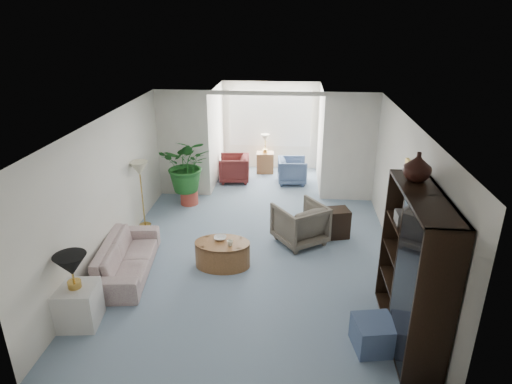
# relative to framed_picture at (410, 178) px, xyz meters

# --- Properties ---
(floor) EXTENTS (6.00, 6.00, 0.00)m
(floor) POSITION_rel_framed_picture_xyz_m (-2.46, 0.10, -1.70)
(floor) COLOR gray
(floor) RESTS_ON ground
(sunroom_floor) EXTENTS (2.60, 2.60, 0.00)m
(sunroom_floor) POSITION_rel_framed_picture_xyz_m (-2.46, 4.20, -1.70)
(sunroom_floor) COLOR gray
(sunroom_floor) RESTS_ON ground
(back_pier_left) EXTENTS (1.20, 0.12, 2.50)m
(back_pier_left) POSITION_rel_framed_picture_xyz_m (-4.36, 3.10, -0.45)
(back_pier_left) COLOR silver
(back_pier_left) RESTS_ON ground
(back_pier_right) EXTENTS (1.20, 0.12, 2.50)m
(back_pier_right) POSITION_rel_framed_picture_xyz_m (-0.56, 3.10, -0.45)
(back_pier_right) COLOR silver
(back_pier_right) RESTS_ON ground
(back_header) EXTENTS (2.60, 0.12, 0.10)m
(back_header) POSITION_rel_framed_picture_xyz_m (-2.46, 3.10, 0.75)
(back_header) COLOR silver
(back_header) RESTS_ON back_pier_left
(window_pane) EXTENTS (2.20, 0.02, 1.50)m
(window_pane) POSITION_rel_framed_picture_xyz_m (-2.46, 5.28, -0.30)
(window_pane) COLOR white
(window_blinds) EXTENTS (2.20, 0.02, 1.50)m
(window_blinds) POSITION_rel_framed_picture_xyz_m (-2.46, 5.25, -0.30)
(window_blinds) COLOR white
(framed_picture) EXTENTS (0.04, 0.50, 0.40)m
(framed_picture) POSITION_rel_framed_picture_xyz_m (0.00, 0.00, 0.00)
(framed_picture) COLOR #B6AE92
(sofa) EXTENTS (0.97, 2.01, 0.57)m
(sofa) POSITION_rel_framed_picture_xyz_m (-4.54, -0.37, -1.42)
(sofa) COLOR beige
(sofa) RESTS_ON ground
(end_table) EXTENTS (0.60, 0.60, 0.59)m
(end_table) POSITION_rel_framed_picture_xyz_m (-4.74, -1.72, -1.40)
(end_table) COLOR silver
(end_table) RESTS_ON ground
(table_lamp) EXTENTS (0.44, 0.44, 0.30)m
(table_lamp) POSITION_rel_framed_picture_xyz_m (-4.74, -1.72, -0.76)
(table_lamp) COLOR black
(table_lamp) RESTS_ON end_table
(floor_lamp) EXTENTS (0.36, 0.36, 0.28)m
(floor_lamp) POSITION_rel_framed_picture_xyz_m (-4.81, 1.35, -0.45)
(floor_lamp) COLOR beige
(floor_lamp) RESTS_ON ground
(coffee_table) EXTENTS (1.02, 1.02, 0.45)m
(coffee_table) POSITION_rel_framed_picture_xyz_m (-2.98, -0.02, -1.47)
(coffee_table) COLOR brown
(coffee_table) RESTS_ON ground
(coffee_bowl) EXTENTS (0.23, 0.23, 0.05)m
(coffee_bowl) POSITION_rel_framed_picture_xyz_m (-3.03, 0.08, -1.22)
(coffee_bowl) COLOR white
(coffee_bowl) RESTS_ON coffee_table
(coffee_cup) EXTENTS (0.11, 0.11, 0.09)m
(coffee_cup) POSITION_rel_framed_picture_xyz_m (-2.83, -0.12, -1.20)
(coffee_cup) COLOR silver
(coffee_cup) RESTS_ON coffee_table
(wingback_chair) EXTENTS (1.17, 1.18, 0.78)m
(wingback_chair) POSITION_rel_framed_picture_xyz_m (-1.65, 0.94, -1.31)
(wingback_chair) COLOR #676151
(wingback_chair) RESTS_ON ground
(side_table_dark) EXTENTS (0.56, 0.49, 0.57)m
(side_table_dark) POSITION_rel_framed_picture_xyz_m (-0.95, 1.24, -1.41)
(side_table_dark) COLOR black
(side_table_dark) RESTS_ON ground
(entertainment_cabinet) EXTENTS (0.49, 1.85, 2.06)m
(entertainment_cabinet) POSITION_rel_framed_picture_xyz_m (-0.23, -1.57, -0.67)
(entertainment_cabinet) COLOR black
(entertainment_cabinet) RESTS_ON ground
(cabinet_urn) EXTENTS (0.36, 0.36, 0.38)m
(cabinet_urn) POSITION_rel_framed_picture_xyz_m (-0.23, -1.07, 0.54)
(cabinet_urn) COLOR black
(cabinet_urn) RESTS_ON entertainment_cabinet
(ottoman) EXTENTS (0.59, 0.59, 0.40)m
(ottoman) POSITION_rel_framed_picture_xyz_m (-0.70, -1.87, -1.50)
(ottoman) COLOR slate
(ottoman) RESTS_ON ground
(plant_pot) EXTENTS (0.40, 0.40, 0.32)m
(plant_pot) POSITION_rel_framed_picture_xyz_m (-4.15, 2.56, -1.54)
(plant_pot) COLOR #AE4032
(plant_pot) RESTS_ON ground
(house_plant) EXTENTS (1.13, 0.98, 1.25)m
(house_plant) POSITION_rel_framed_picture_xyz_m (-4.15, 2.56, -0.75)
(house_plant) COLOR #1F5A20
(house_plant) RESTS_ON plant_pot
(sunroom_chair_blue) EXTENTS (0.77, 0.75, 0.66)m
(sunroom_chair_blue) POSITION_rel_framed_picture_xyz_m (-1.82, 4.11, -1.37)
(sunroom_chair_blue) COLOR slate
(sunroom_chair_blue) RESTS_ON ground
(sunroom_chair_maroon) EXTENTS (0.81, 0.79, 0.69)m
(sunroom_chair_maroon) POSITION_rel_framed_picture_xyz_m (-3.32, 4.11, -1.35)
(sunroom_chair_maroon) COLOR maroon
(sunroom_chair_maroon) RESTS_ON ground
(sunroom_table) EXTENTS (0.49, 0.39, 0.56)m
(sunroom_table) POSITION_rel_framed_picture_xyz_m (-2.57, 4.86, -1.42)
(sunroom_table) COLOR brown
(sunroom_table) RESTS_ON ground
(shelf_clutter) EXTENTS (0.30, 1.12, 1.06)m
(shelf_clutter) POSITION_rel_framed_picture_xyz_m (-0.28, -1.69, -0.46)
(shelf_clutter) COLOR #5D5B58
(shelf_clutter) RESTS_ON entertainment_cabinet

